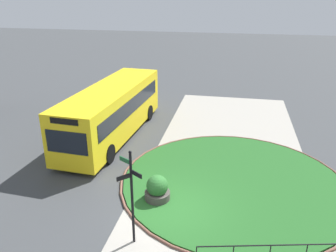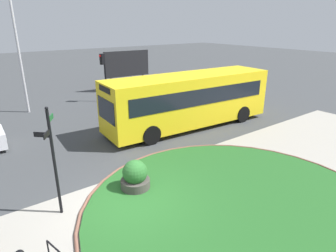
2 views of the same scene
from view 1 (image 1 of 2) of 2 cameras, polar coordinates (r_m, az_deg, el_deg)
name	(u,v)px [view 1 (image 1 of 2)]	position (r m, az deg, el deg)	size (l,w,h in m)	color
ground	(171,211)	(14.04, 0.45, -14.05)	(120.00, 120.00, 0.00)	#3D3F42
sidewalk_paving	(223,218)	(13.87, 9.17, -14.84)	(32.00, 7.86, 0.02)	#9E998E
grass_island	(233,182)	(16.12, 10.82, -9.09)	(10.04, 10.04, 0.10)	#235B23
grass_kerb_ring	(233,181)	(16.12, 10.82, -9.07)	(10.35, 10.35, 0.11)	brown
signpost_directional	(131,193)	(11.50, -6.13, -11.04)	(0.65, 0.89, 3.55)	black
bus_yellow	(112,110)	(20.28, -9.30, 2.59)	(10.19, 3.19, 3.03)	yellow
planter_kerbside	(157,190)	(14.39, -1.80, -10.60)	(1.06, 1.06, 1.16)	#47423D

